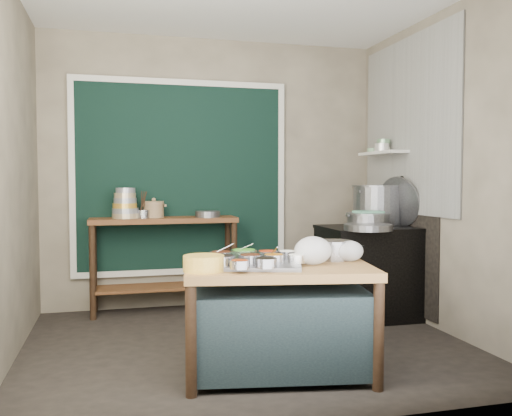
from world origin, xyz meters
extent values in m
cube|color=black|center=(0.00, 0.00, -0.01)|extent=(3.50, 3.00, 0.02)
cube|color=gray|center=(0.00, 1.51, 1.40)|extent=(3.50, 0.02, 2.80)
cube|color=gray|center=(-1.76, 0.00, 1.40)|extent=(0.02, 3.00, 2.80)
cube|color=gray|center=(1.76, 0.00, 1.40)|extent=(0.02, 3.00, 2.80)
cube|color=black|center=(-0.35, 1.47, 1.35)|extent=(2.10, 0.02, 1.90)
cube|color=#B2B2AA|center=(1.74, 0.55, 1.85)|extent=(0.02, 1.70, 1.70)
cube|color=black|center=(1.74, 0.65, 0.70)|extent=(0.01, 1.30, 1.30)
cube|color=beige|center=(1.63, 0.85, 1.60)|extent=(0.22, 0.70, 0.03)
cube|color=olive|center=(0.05, -0.72, 0.38)|extent=(1.35, 0.92, 0.75)
cube|color=brown|center=(-0.55, 1.28, 0.47)|extent=(1.45, 0.40, 0.95)
cube|color=black|center=(1.35, 0.55, 0.42)|extent=(0.90, 0.68, 0.85)
cube|color=black|center=(1.35, 0.55, 0.86)|extent=(0.92, 0.69, 0.03)
cube|color=gray|center=(-0.11, -0.72, 0.76)|extent=(0.68, 0.57, 0.03)
cylinder|color=silver|center=(0.15, -0.78, 0.80)|extent=(0.12, 0.12, 0.05)
cylinder|color=gray|center=(0.00, -0.59, 0.81)|extent=(0.14, 0.14, 0.06)
cylinder|color=gray|center=(0.14, -0.61, 0.80)|extent=(0.13, 0.13, 0.06)
cylinder|color=gray|center=(-0.32, -0.58, 0.81)|extent=(0.15, 0.15, 0.06)
cylinder|color=gray|center=(-0.10, -0.92, 0.81)|extent=(0.14, 0.14, 0.06)
cylinder|color=gray|center=(-0.17, -0.77, 0.81)|extent=(0.15, 0.15, 0.06)
cylinder|color=gray|center=(-0.27, -0.92, 0.80)|extent=(0.13, 0.13, 0.05)
cylinder|color=gray|center=(-0.01, -0.77, 0.81)|extent=(0.14, 0.14, 0.06)
cylinder|color=gray|center=(-0.35, -0.77, 0.81)|extent=(0.16, 0.16, 0.06)
cylinder|color=gray|center=(-0.17, -0.59, 0.81)|extent=(0.18, 0.18, 0.07)
cylinder|color=gold|center=(-0.48, -0.81, 0.80)|extent=(0.35, 0.35, 0.10)
ellipsoid|color=white|center=(0.28, -0.73, 0.85)|extent=(0.31, 0.29, 0.19)
ellipsoid|color=white|center=(0.59, -0.66, 0.82)|extent=(0.24, 0.23, 0.15)
cylinder|color=tan|center=(-0.93, 1.27, 0.97)|extent=(0.27, 0.27, 0.05)
cylinder|color=gray|center=(-0.93, 1.27, 1.02)|extent=(0.26, 0.26, 0.05)
cylinder|color=gold|center=(-0.93, 1.27, 1.07)|extent=(0.23, 0.23, 0.05)
cylinder|color=gray|center=(-0.93, 1.27, 1.12)|extent=(0.22, 0.22, 0.05)
cylinder|color=tan|center=(-0.93, 1.27, 1.17)|extent=(0.21, 0.21, 0.05)
cylinder|color=gray|center=(-0.93, 1.27, 1.22)|extent=(0.19, 0.19, 0.05)
cylinder|color=gray|center=(-0.75, 1.25, 0.99)|extent=(0.18, 0.18, 0.08)
cylinder|color=gray|center=(-0.12, 1.22, 0.98)|extent=(0.32, 0.32, 0.06)
cylinder|color=gray|center=(1.65, 0.54, 1.12)|extent=(0.26, 0.50, 0.48)
cube|color=#65A68F|center=(1.28, 0.47, 1.03)|extent=(0.25, 0.20, 0.02)
cylinder|color=gray|center=(1.15, 0.20, 0.91)|extent=(0.53, 0.53, 0.06)
cylinder|color=silver|center=(1.63, 0.86, 1.64)|extent=(0.16, 0.16, 0.04)
cylinder|color=silver|center=(1.63, 0.86, 1.68)|extent=(0.15, 0.15, 0.04)
cylinder|color=gray|center=(1.63, 0.86, 1.72)|extent=(0.13, 0.13, 0.04)
cylinder|color=gray|center=(1.63, 1.07, 1.64)|extent=(0.15, 0.15, 0.04)
camera|label=1|loc=(-1.01, -4.18, 1.33)|focal=38.00mm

